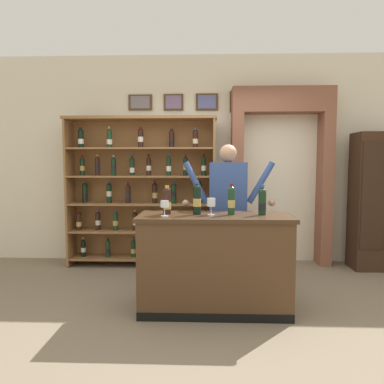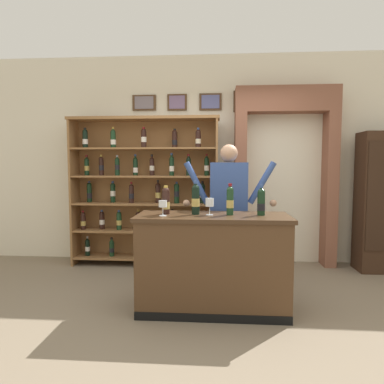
{
  "view_description": "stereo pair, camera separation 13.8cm",
  "coord_description": "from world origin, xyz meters",
  "px_view_note": "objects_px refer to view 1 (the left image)",
  "views": [
    {
      "loc": [
        0.0,
        -3.3,
        1.45
      ],
      "look_at": [
        -0.12,
        0.34,
        1.15
      ],
      "focal_mm": 31.71,
      "sensor_mm": 36.0,
      "label": 1
    },
    {
      "loc": [
        0.14,
        -3.29,
        1.45
      ],
      "look_at": [
        -0.12,
        0.34,
        1.15
      ],
      "focal_mm": 31.71,
      "sensor_mm": 36.0,
      "label": 2
    }
  ],
  "objects_px": {
    "wine_shelf": "(142,188)",
    "tasting_bottle_chianti": "(197,199)",
    "wine_glass_left": "(164,205)",
    "shopkeeper": "(228,200)",
    "tasting_bottle_prosecco": "(167,201)",
    "tasting_bottle_super_tuscan": "(262,201)",
    "side_cabinet": "(378,201)",
    "tasting_bottle_vin_santo": "(231,200)",
    "wine_glass_spare": "(211,203)",
    "tasting_counter": "(214,263)"
  },
  "relations": [
    {
      "from": "tasting_bottle_vin_santo",
      "to": "wine_glass_left",
      "type": "bearing_deg",
      "value": -170.09
    },
    {
      "from": "wine_shelf",
      "to": "wine_glass_left",
      "type": "bearing_deg",
      "value": -72.26
    },
    {
      "from": "tasting_bottle_super_tuscan",
      "to": "tasting_counter",
      "type": "bearing_deg",
      "value": -177.89
    },
    {
      "from": "side_cabinet",
      "to": "tasting_bottle_chianti",
      "type": "distance_m",
      "value": 2.84
    },
    {
      "from": "tasting_bottle_super_tuscan",
      "to": "tasting_bottle_chianti",
      "type": "bearing_deg",
      "value": 179.06
    },
    {
      "from": "shopkeeper",
      "to": "wine_glass_spare",
      "type": "bearing_deg",
      "value": -107.98
    },
    {
      "from": "tasting_bottle_chianti",
      "to": "wine_glass_left",
      "type": "height_order",
      "value": "tasting_bottle_chianti"
    },
    {
      "from": "tasting_bottle_prosecco",
      "to": "tasting_bottle_vin_santo",
      "type": "bearing_deg",
      "value": -1.48
    },
    {
      "from": "side_cabinet",
      "to": "tasting_bottle_vin_santo",
      "type": "bearing_deg",
      "value": -146.6
    },
    {
      "from": "tasting_bottle_super_tuscan",
      "to": "wine_glass_spare",
      "type": "relative_size",
      "value": 1.78
    },
    {
      "from": "tasting_counter",
      "to": "wine_glass_spare",
      "type": "relative_size",
      "value": 9.0
    },
    {
      "from": "shopkeeper",
      "to": "tasting_bottle_chianti",
      "type": "height_order",
      "value": "shopkeeper"
    },
    {
      "from": "tasting_counter",
      "to": "shopkeeper",
      "type": "bearing_deg",
      "value": 74.59
    },
    {
      "from": "tasting_bottle_prosecco",
      "to": "tasting_bottle_super_tuscan",
      "type": "bearing_deg",
      "value": -0.92
    },
    {
      "from": "wine_shelf",
      "to": "tasting_bottle_super_tuscan",
      "type": "relative_size",
      "value": 7.17
    },
    {
      "from": "shopkeeper",
      "to": "tasting_bottle_prosecco",
      "type": "bearing_deg",
      "value": -137.09
    },
    {
      "from": "tasting_counter",
      "to": "wine_glass_spare",
      "type": "height_order",
      "value": "wine_glass_spare"
    },
    {
      "from": "wine_shelf",
      "to": "tasting_bottle_prosecco",
      "type": "xyz_separation_m",
      "value": [
        0.52,
        -1.47,
        -0.02
      ]
    },
    {
      "from": "tasting_counter",
      "to": "tasting_bottle_super_tuscan",
      "type": "distance_m",
      "value": 0.77
    },
    {
      "from": "wine_shelf",
      "to": "shopkeeper",
      "type": "xyz_separation_m",
      "value": [
        1.17,
        -0.87,
        -0.08
      ]
    },
    {
      "from": "wine_shelf",
      "to": "side_cabinet",
      "type": "relative_size",
      "value": 1.13
    },
    {
      "from": "wine_glass_spare",
      "to": "side_cabinet",
      "type": "bearing_deg",
      "value": 31.51
    },
    {
      "from": "tasting_bottle_chianti",
      "to": "tasting_bottle_super_tuscan",
      "type": "xyz_separation_m",
      "value": [
        0.64,
        -0.01,
        -0.02
      ]
    },
    {
      "from": "shopkeeper",
      "to": "tasting_bottle_vin_santo",
      "type": "distance_m",
      "value": 0.62
    },
    {
      "from": "side_cabinet",
      "to": "wine_glass_spare",
      "type": "distance_m",
      "value": 2.73
    },
    {
      "from": "shopkeeper",
      "to": "tasting_bottle_chianti",
      "type": "distance_m",
      "value": 0.7
    },
    {
      "from": "wine_shelf",
      "to": "tasting_bottle_super_tuscan",
      "type": "bearing_deg",
      "value": -45.56
    },
    {
      "from": "wine_shelf",
      "to": "tasting_bottle_chianti",
      "type": "height_order",
      "value": "wine_shelf"
    },
    {
      "from": "wine_shelf",
      "to": "tasting_bottle_chianti",
      "type": "xyz_separation_m",
      "value": [
        0.82,
        -1.48,
        -0.0
      ]
    },
    {
      "from": "tasting_bottle_chianti",
      "to": "tasting_bottle_vin_santo",
      "type": "xyz_separation_m",
      "value": [
        0.34,
        -0.01,
        -0.01
      ]
    },
    {
      "from": "wine_glass_left",
      "to": "side_cabinet",
      "type": "bearing_deg",
      "value": 28.66
    },
    {
      "from": "shopkeeper",
      "to": "tasting_bottle_prosecco",
      "type": "relative_size",
      "value": 5.9
    },
    {
      "from": "tasting_bottle_vin_santo",
      "to": "wine_glass_left",
      "type": "height_order",
      "value": "tasting_bottle_vin_santo"
    },
    {
      "from": "tasting_bottle_vin_santo",
      "to": "wine_glass_spare",
      "type": "distance_m",
      "value": 0.2
    },
    {
      "from": "shopkeeper",
      "to": "tasting_bottle_super_tuscan",
      "type": "height_order",
      "value": "shopkeeper"
    },
    {
      "from": "tasting_counter",
      "to": "tasting_bottle_vin_santo",
      "type": "distance_m",
      "value": 0.65
    },
    {
      "from": "side_cabinet",
      "to": "tasting_bottle_vin_santo",
      "type": "relative_size",
      "value": 6.08
    },
    {
      "from": "side_cabinet",
      "to": "wine_glass_left",
      "type": "height_order",
      "value": "side_cabinet"
    },
    {
      "from": "wine_glass_spare",
      "to": "wine_shelf",
      "type": "bearing_deg",
      "value": 122.38
    },
    {
      "from": "shopkeeper",
      "to": "tasting_counter",
      "type": "bearing_deg",
      "value": -105.41
    },
    {
      "from": "shopkeeper",
      "to": "tasting_bottle_vin_santo",
      "type": "xyz_separation_m",
      "value": [
        -0.01,
        -0.61,
        0.06
      ]
    },
    {
      "from": "tasting_counter",
      "to": "wine_shelf",
      "type": "bearing_deg",
      "value": 123.39
    },
    {
      "from": "side_cabinet",
      "to": "tasting_bottle_super_tuscan",
      "type": "xyz_separation_m",
      "value": [
        -1.83,
        -1.4,
        0.15
      ]
    },
    {
      "from": "shopkeeper",
      "to": "tasting_bottle_vin_santo",
      "type": "bearing_deg",
      "value": -90.75
    },
    {
      "from": "wine_shelf",
      "to": "shopkeeper",
      "type": "height_order",
      "value": "wine_shelf"
    },
    {
      "from": "wine_shelf",
      "to": "tasting_bottle_super_tuscan",
      "type": "height_order",
      "value": "wine_shelf"
    },
    {
      "from": "tasting_bottle_vin_santo",
      "to": "wine_shelf",
      "type": "bearing_deg",
      "value": 127.87
    },
    {
      "from": "wine_shelf",
      "to": "shopkeeper",
      "type": "distance_m",
      "value": 1.46
    },
    {
      "from": "side_cabinet",
      "to": "shopkeeper",
      "type": "xyz_separation_m",
      "value": [
        -2.12,
        -0.79,
        0.09
      ]
    },
    {
      "from": "wine_shelf",
      "to": "tasting_bottle_chianti",
      "type": "distance_m",
      "value": 1.69
    }
  ]
}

